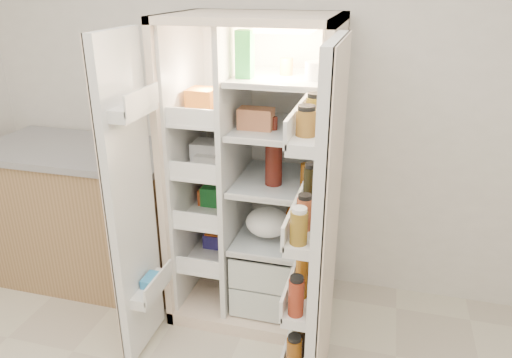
# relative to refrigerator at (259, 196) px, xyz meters

# --- Properties ---
(wall_back) EXTENTS (4.00, 0.02, 2.70)m
(wall_back) POSITION_rel_refrigerator_xyz_m (-0.01, 0.35, 0.61)
(wall_back) COLOR white
(wall_back) RESTS_ON floor
(refrigerator) EXTENTS (0.92, 0.70, 1.80)m
(refrigerator) POSITION_rel_refrigerator_xyz_m (0.00, 0.00, 0.00)
(refrigerator) COLOR beige
(refrigerator) RESTS_ON floor
(freezer_door) EXTENTS (0.15, 0.40, 1.72)m
(freezer_door) POSITION_rel_refrigerator_xyz_m (-0.51, -0.60, 0.15)
(freezer_door) COLOR silver
(freezer_door) RESTS_ON floor
(fridge_door) EXTENTS (0.17, 0.58, 1.72)m
(fridge_door) POSITION_rel_refrigerator_xyz_m (0.47, -0.69, 0.13)
(fridge_door) COLOR silver
(fridge_door) RESTS_ON floor
(kitchen_counter) EXTENTS (1.32, 0.70, 0.96)m
(kitchen_counter) POSITION_rel_refrigerator_xyz_m (-1.20, -0.02, -0.26)
(kitchen_counter) COLOR #9F7B4F
(kitchen_counter) RESTS_ON floor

